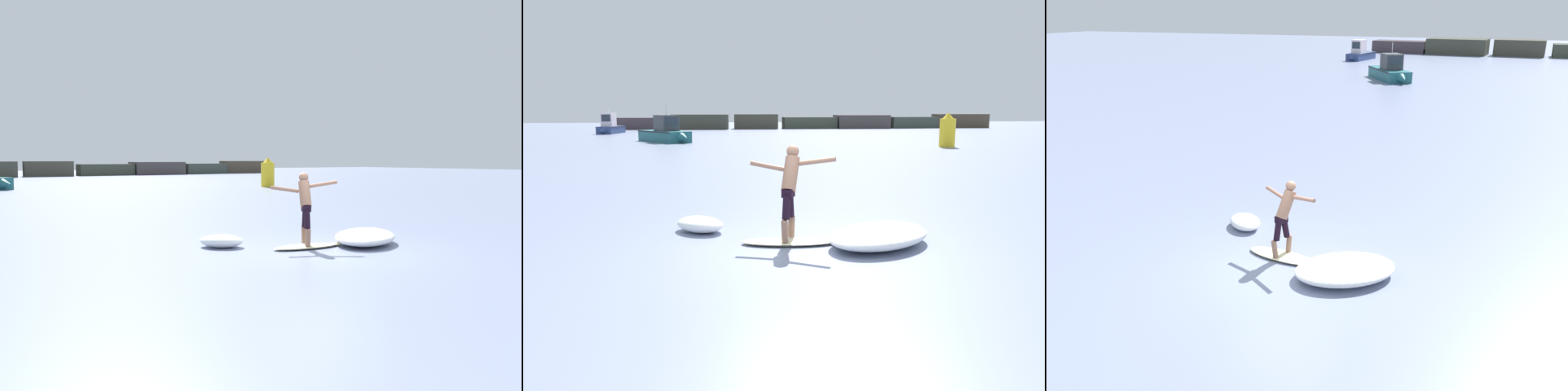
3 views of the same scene
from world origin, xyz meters
The scene contains 7 objects.
ground_plane centered at (0.00, 0.00, 0.00)m, with size 200.00×200.00×0.00m, color gray.
rock_jetty_breakwater centered at (12.70, 62.00, 0.91)m, with size 52.82×4.90×1.99m.
surfboard centered at (-0.11, 0.55, 0.05)m, with size 1.99×0.81×0.23m.
surfer centered at (-0.09, 0.67, 1.18)m, with size 1.59×0.97×1.81m.
channel_marker_buoy centered at (15.12, 24.90, 1.10)m, with size 1.09×1.09×2.40m.
wave_foam_at_tail centered at (-1.84, 1.86, 0.16)m, with size 1.34×1.33×0.32m.
wave_foam_at_nose centered at (1.56, 0.21, 0.20)m, with size 2.75×2.54×0.39m.
Camera 1 is at (-7.99, -9.37, 2.23)m, focal length 35.00 mm.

